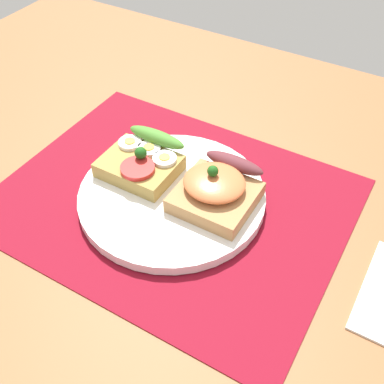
# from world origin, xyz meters

# --- Properties ---
(ground_plane) EXTENTS (1.20, 0.90, 0.03)m
(ground_plane) POSITION_xyz_m (0.00, 0.00, -0.02)
(ground_plane) COLOR #915A34
(placemat) EXTENTS (0.44, 0.35, 0.00)m
(placemat) POSITION_xyz_m (0.00, 0.00, 0.00)
(placemat) COLOR maroon
(placemat) RESTS_ON ground_plane
(plate) EXTENTS (0.24, 0.24, 0.01)m
(plate) POSITION_xyz_m (0.00, 0.00, 0.01)
(plate) COLOR white
(plate) RESTS_ON placemat
(sandwich_egg_tomato) EXTENTS (0.10, 0.09, 0.04)m
(sandwich_egg_tomato) POSITION_xyz_m (-0.06, 0.02, 0.03)
(sandwich_egg_tomato) COLOR #A88B46
(sandwich_egg_tomato) RESTS_ON plate
(sandwich_salmon) EXTENTS (0.09, 0.11, 0.05)m
(sandwich_salmon) POSITION_xyz_m (0.06, 0.02, 0.04)
(sandwich_salmon) COLOR tan
(sandwich_salmon) RESTS_ON plate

